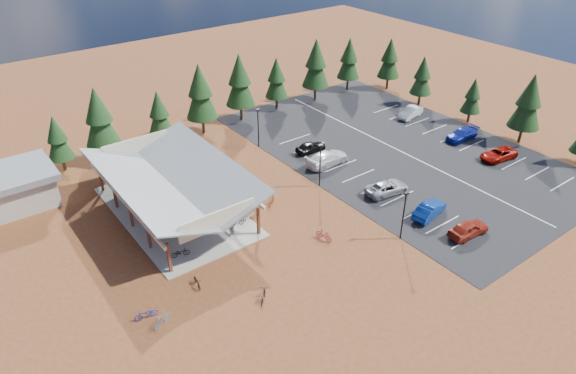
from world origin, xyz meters
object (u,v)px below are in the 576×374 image
(lamp_post_1, at_px, (320,162))
(bike_4, at_px, (237,223))
(trash_bin_0, at_px, (256,203))
(bike_5, at_px, (210,201))
(bike_0, at_px, (180,253))
(bike_7, at_px, (164,183))
(bike_pavilion, at_px, (172,179))
(car_7, at_px, (462,134))
(bike_6, at_px, (178,193))
(car_0, at_px, (469,229))
(bike_14, at_px, (256,188))
(car_6, at_px, (498,154))
(bike_9, at_px, (162,320))
(car_2, at_px, (387,188))
(bike_3, at_px, (141,190))
(bike_16, at_px, (248,218))
(car_3, at_px, (327,158))
(bike_8, at_px, (197,282))
(bike_2, at_px, (143,201))
(bike_15, at_px, (272,201))
(car_1, at_px, (429,210))
(bike_1, at_px, (166,218))
(car_9, at_px, (410,112))
(car_4, at_px, (311,147))
(lamp_post_0, at_px, (404,212))
(trash_bin_1, at_px, (242,194))
(bike_10, at_px, (146,314))
(lamp_post_2, at_px, (258,125))
(bike_11, at_px, (324,235))

(lamp_post_1, distance_m, bike_4, 11.81)
(trash_bin_0, xyz_separation_m, bike_5, (-3.78, 2.81, 0.16))
(bike_0, height_order, bike_7, bike_7)
(bike_pavilion, height_order, car_7, bike_pavilion)
(bike_6, distance_m, car_0, 29.71)
(bike_14, xyz_separation_m, car_6, (27.68, -11.28, 0.22))
(trash_bin_0, xyz_separation_m, bike_9, (-14.93, -9.44, 0.08))
(car_0, bearing_deg, car_2, 8.72)
(bike_3, height_order, bike_4, bike_4)
(bike_9, height_order, car_0, car_0)
(bike_5, bearing_deg, car_6, -91.04)
(bike_16, distance_m, car_3, 14.54)
(bike_14, bearing_deg, bike_8, -128.63)
(bike_pavilion, bearing_deg, bike_2, 126.59)
(bike_8, relative_size, bike_9, 0.95)
(bike_15, relative_size, car_1, 0.38)
(bike_1, distance_m, bike_5, 5.01)
(bike_0, relative_size, bike_8, 1.00)
(bike_0, bearing_deg, bike_15, -65.24)
(car_7, xyz_separation_m, car_9, (0.13, 8.92, 0.02))
(bike_1, distance_m, car_6, 39.81)
(bike_16, xyz_separation_m, car_4, (14.40, 7.94, 0.29))
(trash_bin_0, xyz_separation_m, bike_0, (-10.10, -2.87, 0.09))
(bike_0, distance_m, bike_14, 12.74)
(bike_pavilion, relative_size, car_3, 3.40)
(trash_bin_0, relative_size, bike_5, 0.53)
(bike_1, height_order, car_6, car_6)
(lamp_post_0, relative_size, bike_1, 2.89)
(lamp_post_1, xyz_separation_m, trash_bin_0, (-7.91, 0.81, -2.53))
(bike_2, bearing_deg, trash_bin_1, -119.58)
(bike_16, bearing_deg, car_4, 121.70)
(trash_bin_0, distance_m, bike_8, 12.83)
(bike_4, distance_m, bike_15, 5.18)
(bike_2, xyz_separation_m, bike_15, (10.78, -7.98, -0.03))
(trash_bin_1, relative_size, bike_9, 0.51)
(bike_pavilion, bearing_deg, car_6, -19.93)
(bike_3, height_order, car_7, car_7)
(car_2, bearing_deg, car_6, -90.84)
(lamp_post_1, distance_m, bike_10, 24.76)
(car_0, bearing_deg, bike_7, 41.99)
(car_0, bearing_deg, bike_0, 64.93)
(lamp_post_0, relative_size, car_2, 1.04)
(lamp_post_2, xyz_separation_m, bike_1, (-16.70, -8.35, -2.34))
(bike_0, distance_m, bike_16, 8.06)
(bike_pavilion, height_order, trash_bin_1, bike_pavilion)
(bike_2, height_order, bike_5, bike_5)
(bike_0, height_order, bike_4, bike_4)
(bike_5, xyz_separation_m, bike_11, (5.72, -11.42, -0.06))
(bike_9, bearing_deg, bike_5, -67.20)
(lamp_post_1, xyz_separation_m, car_2, (4.81, -5.56, -2.25))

